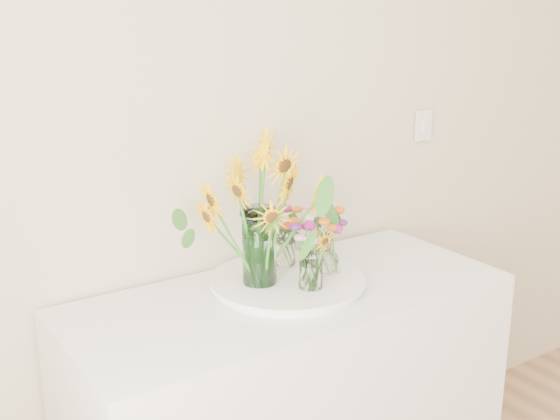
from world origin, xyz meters
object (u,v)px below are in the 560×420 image
object	(u,v)px
small_vase_c	(284,247)
counter	(289,418)
tray	(287,283)
small_vase_a	(311,270)
mason_jar	(259,247)
small_vase_b	(325,253)

from	to	relation	value
small_vase_c	counter	bearing A→B (deg)	-118.75
tray	small_vase_a	xyz separation A→B (m)	(0.02, -0.10, 0.07)
tray	mason_jar	distance (m)	0.17
tray	small_vase_b	size ratio (longest dim) A/B	3.58
mason_jar	small_vase_a	world-z (taller)	mason_jar
counter	tray	bearing A→B (deg)	64.87
small_vase_b	tray	bearing A→B (deg)	175.24
counter	small_vase_b	size ratio (longest dim) A/B	10.65
mason_jar	small_vase_c	bearing A→B (deg)	31.26
mason_jar	small_vase_c	xyz separation A→B (m)	(0.16, 0.10, -0.06)
tray	small_vase_c	bearing A→B (deg)	60.11
small_vase_a	mason_jar	bearing A→B (deg)	132.01
tray	mason_jar	xyz separation A→B (m)	(-0.09, 0.02, 0.14)
mason_jar	small_vase_b	size ratio (longest dim) A/B	1.87
counter	small_vase_a	bearing A→B (deg)	-63.35
counter	small_vase_a	xyz separation A→B (m)	(0.03, -0.07, 0.54)
tray	small_vase_c	size ratio (longest dim) A/B	3.66
tray	mason_jar	bearing A→B (deg)	169.66
mason_jar	small_vase_c	size ratio (longest dim) A/B	1.92
small_vase_b	small_vase_c	world-z (taller)	small_vase_b
mason_jar	small_vase_a	xyz separation A→B (m)	(0.11, -0.12, -0.06)
counter	small_vase_b	world-z (taller)	small_vase_b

